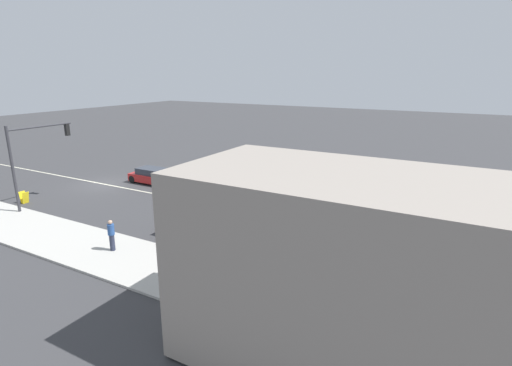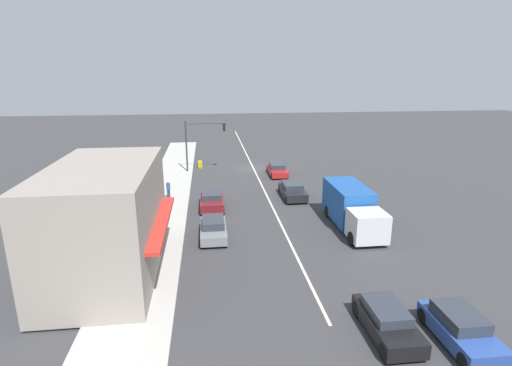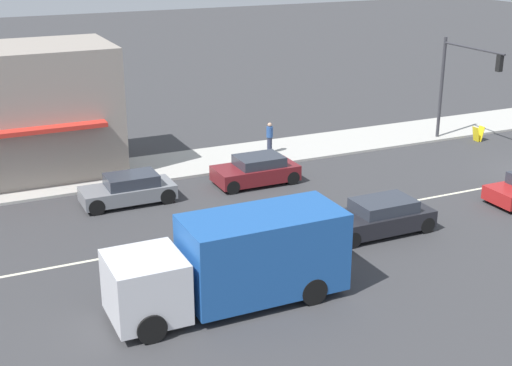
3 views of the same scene
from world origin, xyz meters
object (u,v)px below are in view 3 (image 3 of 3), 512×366
pedestrian (270,137)px  sedan_maroon (256,170)px  traffic_signal_main (460,75)px  delivery_truck (237,261)px  warning_aframe_sign (478,134)px  suv_grey (129,190)px  sedan_dark (379,217)px

pedestrian → sedan_maroon: 4.52m
traffic_signal_main → delivery_truck: bearing=121.9°
delivery_truck → warning_aframe_sign: bearing=-60.3°
delivery_truck → pedestrian: bearing=-29.7°
delivery_truck → suv_grey: bearing=4.4°
traffic_signal_main → pedestrian: (2.61, 10.03, -2.92)m
pedestrian → delivery_truck: delivery_truck is taller
suv_grey → sedan_dark: sedan_dark is taller
sedan_dark → sedan_maroon: bearing=15.2°
pedestrian → delivery_truck: (-13.74, 7.82, 0.49)m
pedestrian → warning_aframe_sign: (-2.58, -11.73, -0.55)m
warning_aframe_sign → suv_grey: suv_grey is taller
warning_aframe_sign → suv_grey: size_ratio=0.21×
suv_grey → sedan_dark: size_ratio=0.94×
traffic_signal_main → delivery_truck: traffic_signal_main is taller
sedan_dark → traffic_signal_main: bearing=-51.8°
warning_aframe_sign → delivery_truck: (-11.16, 19.55, 1.04)m
suv_grey → sedan_dark: (-7.20, -8.03, 0.02)m
warning_aframe_sign → sedan_maroon: size_ratio=0.22×
sedan_dark → sedan_maroon: (7.20, 1.96, -0.01)m
suv_grey → pedestrian: bearing=-66.5°
delivery_truck → sedan_maroon: size_ratio=1.94×
delivery_truck → suv_grey: delivery_truck is taller
suv_grey → sedan_maroon: 6.08m
pedestrian → sedan_maroon: bearing=146.1°
pedestrian → sedan_dark: size_ratio=0.38×
delivery_truck → suv_grey: (10.00, 0.76, -0.84)m
sedan_dark → warning_aframe_sign: bearing=-55.8°
pedestrian → sedan_maroon: pedestrian is taller
pedestrian → sedan_maroon: size_ratio=0.42×
delivery_truck → sedan_dark: (2.80, -7.27, -0.82)m
traffic_signal_main → delivery_truck: (-11.12, 17.85, -2.43)m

